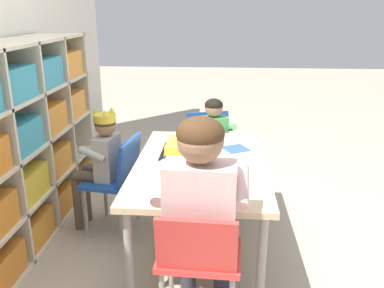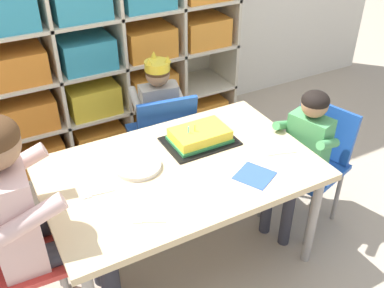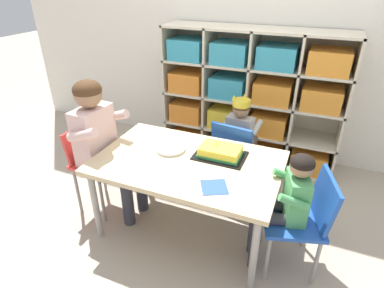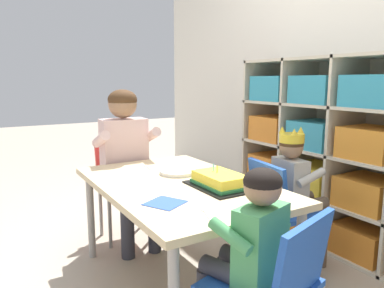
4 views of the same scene
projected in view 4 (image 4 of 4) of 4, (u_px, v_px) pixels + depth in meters
The scene contains 16 objects.
ground at pixel (180, 282), 2.02m from camera, with size 16.00×16.00×0.00m, color tan.
classroom_back_wall at pixel (359, 37), 2.49m from camera, with size 5.12×0.10×2.77m, color silver.
storage_cubby_shelf at pixel (341, 157), 2.40m from camera, with size 1.64×0.38×1.25m.
activity_table at pixel (179, 192), 1.93m from camera, with size 1.21×0.77×0.57m.
classroom_chair_blue at pixel (279, 206), 2.08m from camera, with size 0.40×0.36×0.65m.
child_with_crown at pixel (296, 181), 2.10m from camera, with size 0.32×0.32×0.84m.
classroom_chair_adult_side at pixel (123, 177), 2.57m from camera, with size 0.33×0.37×0.67m.
adult_helper_seated at pixel (127, 150), 2.44m from camera, with size 0.44×0.41×1.04m.
classroom_chair_guest_side at pixel (274, 283), 1.29m from camera, with size 0.45×0.45×0.66m.
guest_at_table_side at pixel (249, 243), 1.34m from camera, with size 0.33×0.33×0.80m.
birthday_cake_on_tray at pixel (220, 181), 1.83m from camera, with size 0.34×0.24×0.11m.
paper_plate_stack at pixel (178, 172), 2.10m from camera, with size 0.21×0.21×0.02m, color white.
paper_napkin_square at pixel (165, 203), 1.59m from camera, with size 0.15×0.15×0.00m, color #3356B7.
fork_scattered_mid_table at pixel (148, 167), 2.25m from camera, with size 0.13×0.03×0.00m.
fork_beside_plate_stack at pixel (116, 177), 2.02m from camera, with size 0.12×0.07×0.00m.
fork_near_cake_tray at pixel (206, 213), 1.47m from camera, with size 0.14×0.06×0.00m.
Camera 4 is at (1.63, -0.90, 1.10)m, focal length 34.32 mm.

